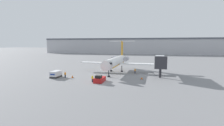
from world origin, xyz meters
The scene contains 11 objects.
ground_plane centered at (0.00, 0.00, 0.00)m, with size 600.00×600.00×0.00m, color slate.
terminal_building centered at (0.00, 120.00, 7.10)m, with size 180.00×16.80×14.14m.
airplane_main centered at (0.16, 16.75, 3.63)m, with size 24.74×24.41×10.53m.
pushback_tug centered at (-0.54, 0.55, 0.68)m, with size 2.03×4.35×1.84m.
luggage_cart centered at (-14.33, 3.22, 0.93)m, with size 1.98×3.54×1.85m.
worker_near_tug centered at (-2.17, -0.20, 0.93)m, with size 0.40×0.25×1.77m.
worker_by_wing centered at (6.77, 14.84, 0.88)m, with size 0.40×0.24×1.68m.
worker_on_apron centered at (-11.66, 3.61, 0.87)m, with size 0.40×0.24×1.67m.
traffic_cone_left centered at (-9.49, 3.66, 0.38)m, with size 0.71×0.71×0.80m.
traffic_cone_right centered at (9.49, 6.35, 0.30)m, with size 0.73×0.73×0.63m.
jet_bridge centered at (14.31, 11.85, 4.44)m, with size 3.20×11.04×6.19m.
Camera 1 is at (12.46, -40.35, 9.64)m, focal length 28.00 mm.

